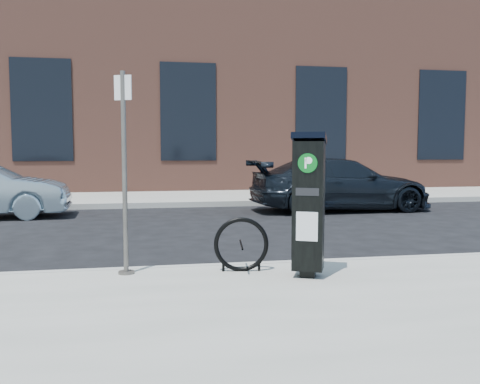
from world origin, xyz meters
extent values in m
plane|color=black|center=(0.00, 0.00, 0.00)|extent=(120.00, 120.00, 0.00)
cube|color=gray|center=(0.00, 14.00, 0.07)|extent=(60.00, 12.00, 0.15)
cube|color=#9E9B93|center=(0.00, -0.02, 0.07)|extent=(60.00, 0.12, 0.16)
cube|color=#9E9B93|center=(0.00, 8.02, 0.07)|extent=(60.00, 0.12, 0.16)
cube|color=brown|center=(0.00, 17.00, 4.00)|extent=(28.00, 10.00, 8.00)
cube|color=#59544C|center=(0.00, 17.00, 8.10)|extent=(28.00, 10.00, 0.30)
cube|color=black|center=(-5.00, 11.98, 3.00)|extent=(2.00, 0.06, 3.50)
cube|color=black|center=(0.00, 11.98, 3.00)|extent=(2.00, 0.06, 3.50)
cube|color=black|center=(5.00, 11.98, 3.00)|extent=(2.00, 0.06, 3.50)
cube|color=black|center=(10.00, 11.98, 3.00)|extent=(2.00, 0.06, 3.50)
cube|color=black|center=(0.34, -0.83, 0.19)|extent=(0.23, 0.23, 0.09)
cube|color=black|center=(0.34, -0.83, 0.99)|extent=(0.45, 0.42, 1.50)
cube|color=black|center=(0.34, -0.83, 1.77)|extent=(0.49, 0.47, 0.14)
cylinder|color=#064D15|center=(0.28, -0.97, 1.49)|extent=(0.21, 0.10, 0.22)
cube|color=white|center=(0.28, -0.97, 1.49)|extent=(0.08, 0.04, 0.12)
cube|color=silver|center=(0.28, -0.97, 0.77)|extent=(0.23, 0.11, 0.33)
cube|color=black|center=(0.28, -0.97, 1.16)|extent=(0.24, 0.11, 0.09)
cylinder|color=#4D4643|center=(-1.77, -0.30, 0.16)|extent=(0.19, 0.19, 0.03)
cylinder|color=#4D4643|center=(-1.77, -0.30, 1.35)|extent=(0.06, 0.06, 2.40)
cube|color=silver|center=(-1.77, -0.30, 2.36)|extent=(0.20, 0.10, 0.29)
torus|color=black|center=(-0.38, -0.43, 0.48)|extent=(0.67, 0.14, 0.67)
cylinder|color=black|center=(-0.60, -0.40, 0.22)|extent=(0.03, 0.03, 0.13)
cylinder|color=black|center=(-0.16, -0.46, 0.22)|extent=(0.03, 0.03, 0.13)
imported|color=black|center=(3.63, 6.48, 0.71)|extent=(4.94, 2.14, 1.42)
camera|label=1|loc=(-1.51, -6.46, 1.64)|focal=38.00mm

